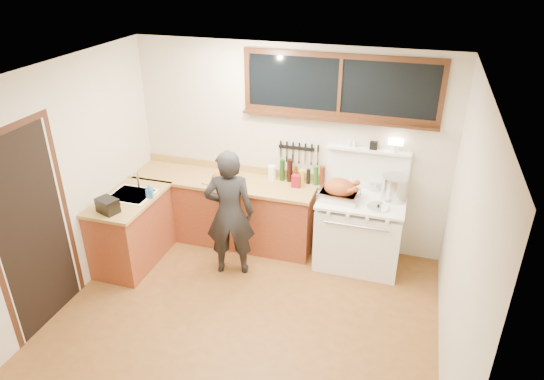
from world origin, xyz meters
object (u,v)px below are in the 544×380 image
(roast_turkey, at_px, (340,191))
(vintage_stove, at_px, (359,230))
(man, at_px, (230,213))
(cutting_board, at_px, (219,179))

(roast_turkey, bearing_deg, vintage_stove, 15.09)
(vintage_stove, height_order, man, man)
(vintage_stove, relative_size, man, 0.99)
(vintage_stove, distance_m, man, 1.61)
(vintage_stove, distance_m, cutting_board, 1.86)
(man, distance_m, roast_turkey, 1.32)
(man, height_order, cutting_board, man)
(cutting_board, height_order, roast_turkey, roast_turkey)
(man, height_order, roast_turkey, man)
(man, distance_m, cutting_board, 0.64)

